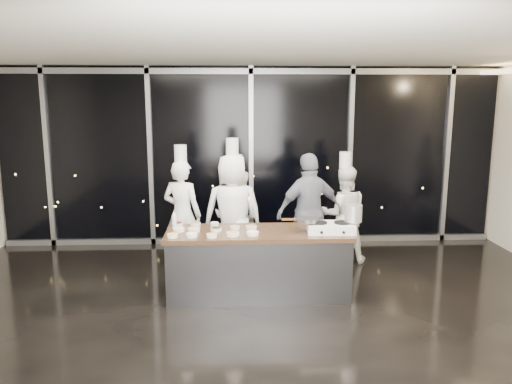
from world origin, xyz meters
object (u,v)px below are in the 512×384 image
demo_counter (258,263)px  stove (330,227)px  guest (309,212)px  chef_right (344,214)px  frying_pan (307,220)px  chef_left (233,211)px  stock_pot (353,213)px  chef_center (237,218)px  chef_far_left (182,213)px

demo_counter → stove: 1.09m
guest → chef_right: (0.61, 0.36, -0.12)m
frying_pan → chef_right: size_ratio=0.27×
chef_left → chef_right: chef_left is taller
stock_pot → chef_center: size_ratio=0.13×
chef_right → stock_pot: bearing=85.1°
chef_left → chef_center: chef_left is taller
stove → chef_right: bearing=73.7°
frying_pan → stock_pot: bearing=0.3°
frying_pan → demo_counter: bearing=176.1°
chef_center → guest: guest is taller
frying_pan → chef_left: (-0.98, 1.15, -0.14)m
frying_pan → chef_left: size_ratio=0.24×
chef_left → stove: bearing=133.5°
stock_pot → chef_center: chef_center is taller
stove → chef_center: 1.78m
demo_counter → guest: guest is taller
stock_pot → chef_right: chef_right is taller
demo_counter → chef_center: (-0.28, 1.18, 0.34)m
demo_counter → stove: size_ratio=3.87×
demo_counter → stock_pot: (1.25, -0.10, 0.70)m
chef_left → chef_right: size_ratio=1.14×
stove → guest: 1.10m
stock_pot → frying_pan: bearing=177.5°
demo_counter → chef_far_left: size_ratio=1.26×
stove → guest: guest is taller
stove → guest: bearing=98.6°
stock_pot → chef_far_left: chef_far_left is taller
chef_far_left → demo_counter: bearing=156.6°
chef_center → chef_right: size_ratio=0.99×
chef_left → guest: (1.18, -0.09, -0.01)m
demo_counter → chef_center: chef_center is taller
stock_pot → demo_counter: bearing=175.4°
guest → chef_right: bearing=-167.4°
frying_pan → stock_pot: size_ratio=2.18×
frying_pan → chef_far_left: 2.16m
frying_pan → chef_left: bearing=133.2°
stock_pot → chef_right: (0.20, 1.44, -0.35)m
demo_counter → chef_far_left: 1.66m
frying_pan → chef_center: size_ratio=0.27×
chef_left → chef_center: size_ratio=1.15×
chef_right → stove: bearing=73.9°
guest → frying_pan: bearing=61.4°
demo_counter → guest: 1.37m
demo_counter → stove: stove is taller
chef_far_left → chef_center: chef_far_left is taller
chef_center → chef_right: 1.74m
chef_left → chef_right: bearing=-175.5°
stock_pot → chef_right: bearing=82.1°
chef_left → chef_center: bearing=-124.8°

